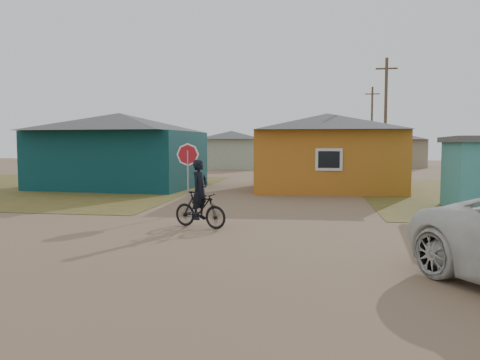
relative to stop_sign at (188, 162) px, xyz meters
name	(u,v)px	position (x,y,z in m)	size (l,w,h in m)	color
ground	(232,247)	(2.36, -4.90, -1.75)	(120.00, 120.00, 0.00)	#7F6249
grass_nw	(22,187)	(-11.64, 8.10, -1.75)	(20.00, 18.00, 0.00)	brown
house_teal	(120,149)	(-6.14, 8.60, 0.30)	(8.93, 7.08, 4.00)	#093134
house_yellow	(327,151)	(4.86, 9.09, 0.25)	(7.72, 6.76, 3.90)	#B76A1C
house_pale_west	(232,149)	(-3.64, 29.10, 0.10)	(7.04, 6.15, 3.60)	#9CA790
house_beige_east	(394,149)	(12.36, 35.10, 0.10)	(6.95, 6.05, 3.60)	gray
house_pale_north	(185,149)	(-11.64, 41.10, 0.00)	(6.28, 5.81, 3.40)	#9CA790
utility_pole_near	(385,117)	(8.86, 17.10, 2.38)	(1.40, 0.20, 8.00)	brown
utility_pole_far	(372,126)	(9.86, 33.10, 2.38)	(1.40, 0.20, 8.00)	brown
stop_sign	(188,162)	(0.00, 0.00, 0.00)	(0.73, 0.34, 2.38)	gray
cyclist	(200,203)	(1.06, -2.62, -1.06)	(1.75, 1.05, 1.91)	black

